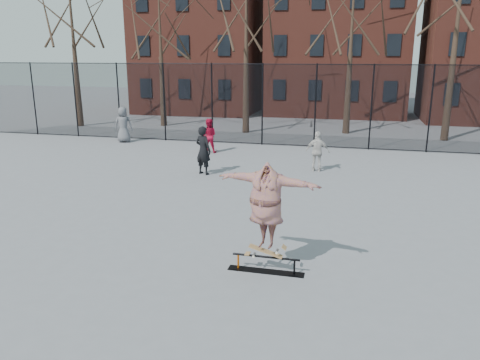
% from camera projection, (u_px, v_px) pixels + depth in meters
% --- Properties ---
extents(ground, '(100.00, 100.00, 0.00)m').
position_uv_depth(ground, '(213.00, 247.00, 11.08)').
color(ground, slate).
extents(skate_rail, '(1.61, 0.25, 0.35)m').
position_uv_depth(skate_rail, '(266.00, 265.00, 9.78)').
color(skate_rail, black).
rests_on(skate_rail, ground).
extents(skateboard, '(0.78, 0.19, 0.09)m').
position_uv_depth(skateboard, '(266.00, 254.00, 9.71)').
color(skateboard, '#A77542').
rests_on(skateboard, skate_rail).
extents(skater, '(2.26, 0.98, 1.78)m').
position_uv_depth(skater, '(266.00, 211.00, 9.47)').
color(skater, '#43398F').
rests_on(skater, skateboard).
extents(bystander_grey, '(1.01, 0.79, 1.82)m').
position_uv_depth(bystander_grey, '(123.00, 125.00, 24.05)').
color(bystander_grey, '#5A5A5F').
rests_on(bystander_grey, ground).
extents(bystander_black, '(0.78, 0.66, 1.83)m').
position_uv_depth(bystander_black, '(203.00, 150.00, 17.58)').
color(bystander_black, black).
rests_on(bystander_black, ground).
extents(bystander_red, '(0.86, 0.73, 1.57)m').
position_uv_depth(bystander_red, '(209.00, 136.00, 21.53)').
color(bystander_red, '#BB1031').
rests_on(bystander_red, ground).
extents(bystander_white, '(0.92, 0.39, 1.56)m').
position_uv_depth(bystander_white, '(317.00, 152.00, 18.06)').
color(bystander_white, beige).
rests_on(bystander_white, ground).
extents(fence, '(34.03, 0.07, 4.00)m').
position_uv_depth(fence, '(290.00, 104.00, 22.73)').
color(fence, black).
rests_on(fence, ground).
extents(rowhouses, '(29.00, 7.00, 13.00)m').
position_uv_depth(rowhouses, '(327.00, 31.00, 33.71)').
color(rowhouses, maroon).
rests_on(rowhouses, ground).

